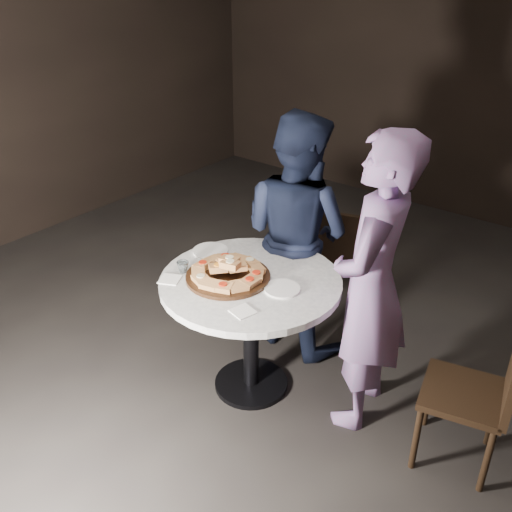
% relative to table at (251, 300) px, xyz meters
% --- Properties ---
extents(floor, '(7.00, 7.00, 0.00)m').
position_rel_table_xyz_m(floor, '(-0.09, -0.03, -0.65)').
color(floor, black).
rests_on(floor, ground).
extents(table, '(1.21, 1.21, 0.80)m').
position_rel_table_xyz_m(table, '(0.00, 0.00, 0.00)').
color(table, black).
rests_on(table, ground).
extents(serving_board, '(0.54, 0.54, 0.02)m').
position_rel_table_xyz_m(serving_board, '(-0.11, -0.08, 0.16)').
color(serving_board, black).
rests_on(serving_board, table).
extents(focaccia_pile, '(0.43, 0.44, 0.12)m').
position_rel_table_xyz_m(focaccia_pile, '(-0.11, -0.07, 0.20)').
color(focaccia_pile, '#B77C47').
rests_on(focaccia_pile, serving_board).
extents(plate_left, '(0.29, 0.29, 0.01)m').
position_rel_table_xyz_m(plate_left, '(-0.41, 0.10, 0.16)').
color(plate_left, white).
rests_on(plate_left, table).
extents(plate_right, '(0.22, 0.22, 0.01)m').
position_rel_table_xyz_m(plate_right, '(0.21, 0.02, 0.15)').
color(plate_right, white).
rests_on(plate_right, table).
extents(water_glass, '(0.08, 0.08, 0.07)m').
position_rel_table_xyz_m(water_glass, '(-0.37, -0.18, 0.18)').
color(water_glass, silver).
rests_on(water_glass, table).
extents(napkin_near, '(0.15, 0.15, 0.01)m').
position_rel_table_xyz_m(napkin_near, '(-0.36, -0.30, 0.15)').
color(napkin_near, white).
rests_on(napkin_near, table).
extents(napkin_far, '(0.14, 0.14, 0.01)m').
position_rel_table_xyz_m(napkin_far, '(0.18, -0.29, 0.15)').
color(napkin_far, white).
rests_on(napkin_far, table).
extents(chair_far, '(0.51, 0.52, 0.87)m').
position_rel_table_xyz_m(chair_far, '(-0.08, 1.07, -0.15)').
color(chair_far, black).
rests_on(chair_far, ground).
extents(chair_right, '(0.51, 0.50, 0.88)m').
position_rel_table_xyz_m(chair_right, '(1.32, 0.26, -0.14)').
color(chair_right, black).
rests_on(chair_right, ground).
extents(diner_navy, '(0.84, 0.68, 1.65)m').
position_rel_table_xyz_m(diner_navy, '(-0.10, 0.61, 0.17)').
color(diner_navy, black).
rests_on(diner_navy, ground).
extents(diner_teal, '(0.55, 0.71, 1.75)m').
position_rel_table_xyz_m(diner_teal, '(0.65, 0.24, 0.23)').
color(diner_teal, slate).
rests_on(diner_teal, ground).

